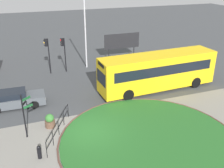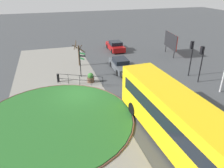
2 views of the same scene
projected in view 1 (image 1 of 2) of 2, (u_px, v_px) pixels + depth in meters
name	position (u px, v px, depth m)	size (l,w,h in m)	color
ground	(88.00, 132.00, 17.35)	(120.00, 120.00, 0.00)	#3D3F42
sidewalk_paving	(96.00, 147.00, 15.84)	(32.00, 8.50, 0.02)	gray
grass_island	(149.00, 140.00, 16.45)	(11.36, 11.36, 0.10)	#235B23
grass_kerb_ring	(149.00, 140.00, 16.45)	(11.67, 11.67, 0.11)	brown
signpost_directional	(25.00, 113.00, 16.20)	(0.68, 0.61, 3.11)	black
bollard_foreground	(39.00, 152.00, 14.77)	(0.24, 0.24, 0.87)	black
railing_grass_edge	(58.00, 126.00, 16.81)	(2.12, 4.16, 1.08)	black
bus_yellow	(158.00, 71.00, 23.14)	(10.97, 2.83, 3.28)	yellow
car_near_lane	(15.00, 99.00, 20.44)	(4.62, 1.89, 1.36)	#474C51
traffic_light_near	(47.00, 48.00, 26.29)	(0.49, 0.27, 3.76)	black
traffic_light_far	(63.00, 48.00, 26.81)	(0.49, 0.30, 3.67)	black
lamppost_tall	(85.00, 27.00, 27.38)	(0.32, 0.32, 8.53)	#B7B7BC
billboard_right	(122.00, 41.00, 31.43)	(4.54, 0.23, 3.11)	black
planter_near_signpost	(50.00, 121.00, 17.78)	(0.70, 0.70, 1.00)	brown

